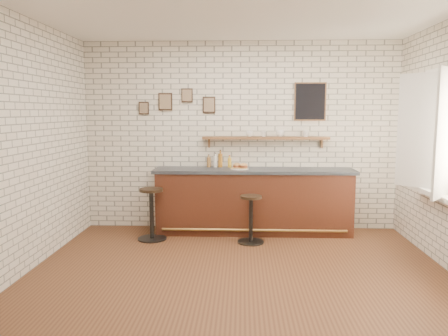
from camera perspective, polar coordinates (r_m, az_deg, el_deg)
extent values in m
plane|color=brown|center=(5.37, 1.95, -13.27)|extent=(5.00, 5.00, 0.00)
cube|color=#482013|center=(6.87, 3.88, -4.50)|extent=(3.00, 0.58, 0.96)
cube|color=#2D333A|center=(6.79, 3.92, -0.33)|extent=(3.10, 0.62, 0.05)
cylinder|color=olive|center=(6.65, 3.92, -8.11)|extent=(2.79, 0.04, 0.04)
cylinder|color=white|center=(6.76, 2.05, -0.09)|extent=(0.28, 0.28, 0.01)
cylinder|color=gold|center=(6.77, 2.46, -0.01)|extent=(0.05, 0.05, 0.00)
cylinder|color=gold|center=(6.74, 2.26, -0.04)|extent=(0.05, 0.05, 0.00)
cylinder|color=gold|center=(6.83, 1.22, 0.06)|extent=(0.06, 0.06, 0.00)
cylinder|color=gold|center=(6.79, 2.41, 0.01)|extent=(0.06, 0.06, 0.00)
cylinder|color=gold|center=(6.72, 1.08, -0.07)|extent=(0.06, 0.06, 0.00)
cylinder|color=gold|center=(6.77, 2.58, -0.02)|extent=(0.04, 0.04, 0.00)
cylinder|color=gold|center=(6.70, 2.02, -0.09)|extent=(0.05, 0.05, 0.00)
cylinder|color=gold|center=(6.69, 1.02, -0.09)|extent=(0.04, 0.04, 0.00)
cylinder|color=gold|center=(6.78, 0.87, 0.00)|extent=(0.05, 0.05, 0.00)
cylinder|color=gold|center=(6.71, 2.37, -0.08)|extent=(0.06, 0.06, 0.00)
cylinder|color=gold|center=(6.79, 1.16, 0.01)|extent=(0.04, 0.04, 0.00)
cylinder|color=gold|center=(6.74, 2.23, -0.04)|extent=(0.05, 0.05, 0.00)
cylinder|color=gold|center=(6.78, 2.51, -0.01)|extent=(0.05, 0.05, 0.00)
cylinder|color=brown|center=(6.99, -2.00, 0.77)|extent=(0.06, 0.06, 0.16)
cylinder|color=brown|center=(6.98, -2.00, 1.55)|extent=(0.02, 0.02, 0.03)
cylinder|color=black|center=(6.98, -2.00, 1.74)|extent=(0.03, 0.03, 0.01)
cylinder|color=white|center=(6.98, -1.13, 0.84)|extent=(0.06, 0.06, 0.18)
cylinder|color=white|center=(6.97, -1.13, 1.73)|extent=(0.02, 0.02, 0.04)
cylinder|color=black|center=(6.97, -1.13, 1.94)|extent=(0.02, 0.02, 0.01)
cylinder|color=#985D18|center=(6.98, -0.48, 1.00)|extent=(0.07, 0.07, 0.22)
cylinder|color=#985D18|center=(6.96, -0.48, 2.09)|extent=(0.02, 0.02, 0.05)
cylinder|color=black|center=(6.96, -0.48, 2.34)|extent=(0.03, 0.03, 0.01)
cylinder|color=gold|center=(6.97, 0.73, 0.71)|extent=(0.06, 0.06, 0.15)
cylinder|color=gold|center=(6.96, 0.73, 1.44)|extent=(0.03, 0.03, 0.03)
cylinder|color=maroon|center=(6.96, 0.73, 1.61)|extent=(0.03, 0.03, 0.01)
cylinder|color=black|center=(6.69, -9.36, -9.08)|extent=(0.43, 0.43, 0.02)
cylinder|color=black|center=(6.59, -9.43, -6.05)|extent=(0.06, 0.06, 0.71)
cylinder|color=black|center=(6.52, -9.50, -2.85)|extent=(0.42, 0.42, 0.04)
cylinder|color=black|center=(6.45, 3.50, -9.61)|extent=(0.39, 0.39, 0.02)
cylinder|color=black|center=(6.37, 3.53, -6.78)|extent=(0.06, 0.06, 0.64)
cylinder|color=black|center=(6.29, 3.55, -3.79)|extent=(0.33, 0.33, 0.04)
cube|color=brown|center=(6.95, 5.44, 3.93)|extent=(2.00, 0.18, 0.04)
cube|color=brown|center=(7.03, -1.96, 3.35)|extent=(0.03, 0.04, 0.16)
cube|color=brown|center=(7.13, 12.66, 3.23)|extent=(0.03, 0.04, 0.16)
imported|color=white|center=(6.94, 3.38, 4.48)|extent=(0.13, 0.13, 0.09)
imported|color=white|center=(6.94, 5.22, 4.45)|extent=(0.12, 0.12, 0.08)
imported|color=white|center=(6.96, 7.37, 4.50)|extent=(0.16, 0.16, 0.10)
imported|color=white|center=(7.01, 10.65, 4.46)|extent=(0.12, 0.12, 0.10)
cube|color=black|center=(7.11, -7.67, 8.57)|extent=(0.22, 0.02, 0.28)
cube|color=black|center=(7.06, -4.85, 9.43)|extent=(0.18, 0.02, 0.22)
cube|color=black|center=(7.03, -1.97, 8.24)|extent=(0.20, 0.02, 0.26)
cube|color=black|center=(7.18, -10.43, 7.71)|extent=(0.16, 0.02, 0.20)
cube|color=black|center=(7.09, 11.18, 8.51)|extent=(0.46, 0.02, 0.56)
cube|color=white|center=(5.91, 26.00, -3.05)|extent=(0.20, 1.35, 0.06)
cube|color=white|center=(5.94, 26.62, -3.04)|extent=(0.05, 1.30, 0.06)
cube|color=white|center=(6.41, 24.82, 4.52)|extent=(0.05, 0.06, 1.50)
cube|color=white|center=(5.53, 26.92, 4.05)|extent=(0.40, 0.46, 1.46)
cube|color=white|center=(6.08, 24.58, 4.42)|extent=(0.40, 0.46, 1.46)
imported|color=tan|center=(5.86, 25.99, -2.73)|extent=(0.19, 0.24, 0.02)
imported|color=tan|center=(5.89, 25.90, -2.51)|extent=(0.19, 0.24, 0.02)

